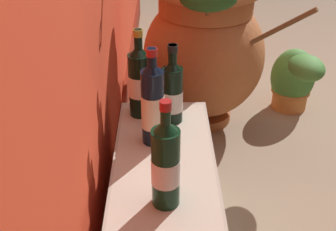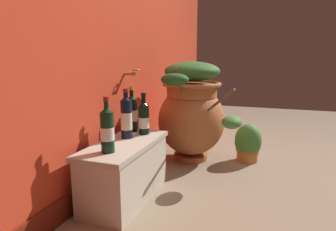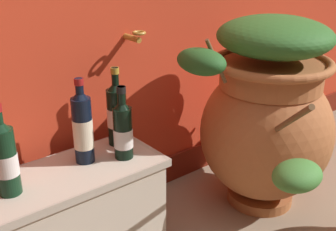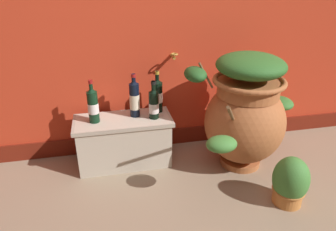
# 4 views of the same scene
# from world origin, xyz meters

# --- Properties ---
(terracotta_urn) EXTENTS (0.89, 0.76, 0.87)m
(terracotta_urn) POSITION_xyz_m (0.41, 0.69, 0.44)
(terracotta_urn) COLOR #B26638
(terracotta_urn) RESTS_ON ground_plane
(stone_ledge) EXTENTS (0.72, 0.32, 0.38)m
(stone_ledge) POSITION_xyz_m (-0.46, 0.89, 0.20)
(stone_ledge) COLOR beige
(stone_ledge) RESTS_ON ground_plane
(wine_bottle_left) EXTENTS (0.08, 0.08, 0.32)m
(wine_bottle_left) POSITION_xyz_m (-0.66, 0.89, 0.51)
(wine_bottle_left) COLOR black
(wine_bottle_left) RESTS_ON stone_ledge
(wine_bottle_middle) EXTENTS (0.08, 0.08, 0.32)m
(wine_bottle_middle) POSITION_xyz_m (-0.19, 0.97, 0.52)
(wine_bottle_middle) COLOR black
(wine_bottle_middle) RESTS_ON stone_ledge
(wine_bottle_right) EXTENTS (0.07, 0.07, 0.33)m
(wine_bottle_right) POSITION_xyz_m (-0.37, 0.93, 0.52)
(wine_bottle_right) COLOR black
(wine_bottle_right) RESTS_ON stone_ledge
(wine_bottle_back) EXTENTS (0.07, 0.07, 0.29)m
(wine_bottle_back) POSITION_xyz_m (-0.23, 0.86, 0.50)
(wine_bottle_back) COLOR black
(wine_bottle_back) RESTS_ON stone_ledge
(potted_shrub) EXTENTS (0.22, 0.23, 0.34)m
(potted_shrub) POSITION_xyz_m (0.52, 0.20, 0.16)
(potted_shrub) COLOR #CC7F3D
(potted_shrub) RESTS_ON ground_plane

